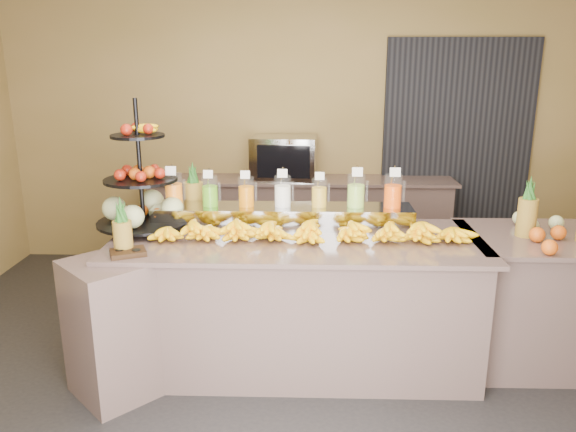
{
  "coord_description": "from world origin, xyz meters",
  "views": [
    {
      "loc": [
        0.04,
        -3.3,
        2.1
      ],
      "look_at": [
        -0.06,
        0.3,
        1.09
      ],
      "focal_mm": 35.0,
      "sensor_mm": 36.0,
      "label": 1
    }
  ],
  "objects_px": {
    "fruit_stand": "(148,197)",
    "right_fruit_pile": "(560,232)",
    "banana_heap": "(309,228)",
    "oven_warmer": "(284,158)",
    "pitcher_tray": "(283,216)",
    "condiment_caddy": "(128,253)"
  },
  "relations": [
    {
      "from": "oven_warmer",
      "to": "fruit_stand",
      "type": "bearing_deg",
      "value": -111.97
    },
    {
      "from": "pitcher_tray",
      "to": "fruit_stand",
      "type": "distance_m",
      "value": 0.96
    },
    {
      "from": "fruit_stand",
      "to": "oven_warmer",
      "type": "xyz_separation_m",
      "value": [
        0.89,
        1.76,
        -0.02
      ]
    },
    {
      "from": "pitcher_tray",
      "to": "right_fruit_pile",
      "type": "bearing_deg",
      "value": -10.64
    },
    {
      "from": "fruit_stand",
      "to": "condiment_caddy",
      "type": "relative_size",
      "value": 4.37
    },
    {
      "from": "fruit_stand",
      "to": "right_fruit_pile",
      "type": "xyz_separation_m",
      "value": [
        2.76,
        -0.25,
        -0.15
      ]
    },
    {
      "from": "pitcher_tray",
      "to": "fruit_stand",
      "type": "height_order",
      "value": "fruit_stand"
    },
    {
      "from": "pitcher_tray",
      "to": "right_fruit_pile",
      "type": "xyz_separation_m",
      "value": [
        1.82,
        -0.34,
        0.01
      ]
    },
    {
      "from": "condiment_caddy",
      "to": "right_fruit_pile",
      "type": "distance_m",
      "value": 2.77
    },
    {
      "from": "banana_heap",
      "to": "fruit_stand",
      "type": "distance_m",
      "value": 1.16
    },
    {
      "from": "pitcher_tray",
      "to": "fruit_stand",
      "type": "relative_size",
      "value": 2.02
    },
    {
      "from": "condiment_caddy",
      "to": "right_fruit_pile",
      "type": "relative_size",
      "value": 0.42
    },
    {
      "from": "pitcher_tray",
      "to": "banana_heap",
      "type": "distance_m",
      "value": 0.35
    },
    {
      "from": "pitcher_tray",
      "to": "right_fruit_pile",
      "type": "distance_m",
      "value": 1.85
    },
    {
      "from": "banana_heap",
      "to": "condiment_caddy",
      "type": "relative_size",
      "value": 10.41
    },
    {
      "from": "condiment_caddy",
      "to": "oven_warmer",
      "type": "relative_size",
      "value": 0.33
    },
    {
      "from": "oven_warmer",
      "to": "banana_heap",
      "type": "bearing_deg",
      "value": -78.17
    },
    {
      "from": "condiment_caddy",
      "to": "oven_warmer",
      "type": "height_order",
      "value": "oven_warmer"
    },
    {
      "from": "fruit_stand",
      "to": "right_fruit_pile",
      "type": "height_order",
      "value": "fruit_stand"
    },
    {
      "from": "condiment_caddy",
      "to": "right_fruit_pile",
      "type": "bearing_deg",
      "value": 6.22
    },
    {
      "from": "right_fruit_pile",
      "to": "oven_warmer",
      "type": "bearing_deg",
      "value": 132.91
    },
    {
      "from": "condiment_caddy",
      "to": "oven_warmer",
      "type": "xyz_separation_m",
      "value": [
        0.88,
        2.31,
        0.2
      ]
    }
  ]
}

